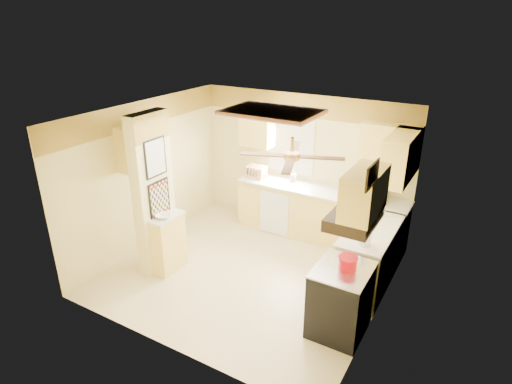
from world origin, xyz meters
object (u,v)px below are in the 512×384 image
Objects in this scene: stove at (340,300)px; bowl at (164,216)px; dutch_oven at (348,263)px; microwave at (367,191)px; kettle at (365,237)px.

bowl reaches higher than stove.
dutch_oven is (0.04, 0.03, 0.54)m from stove.
dutch_oven is (0.41, -2.11, -0.09)m from microwave.
dutch_oven is at bearing 108.72° from microwave.
kettle is at bearing 113.84° from microwave.
microwave is at bearing 100.86° from dutch_oven.
dutch_oven is 0.63m from kettle.
microwave is 1.54m from kettle.
dutch_oven is at bearing -91.72° from kettle.
kettle is (2.85, 0.73, 0.08)m from bowl.
microwave reaches higher than kettle.
microwave is at bearing 99.70° from stove.
stove is at bearing -94.99° from kettle.
microwave is at bearing 105.98° from kettle.
kettle reaches higher than stove.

